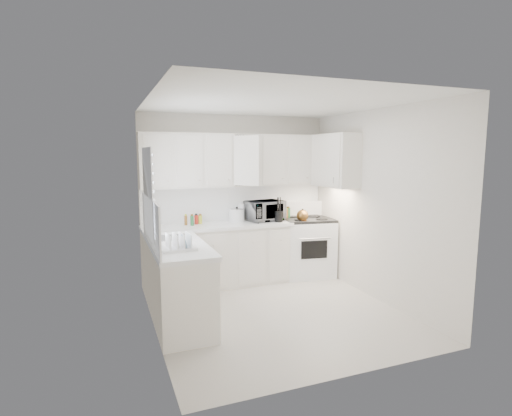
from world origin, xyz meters
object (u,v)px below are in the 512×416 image
dish_rack (178,241)px  tea_kettle (303,215)px  microwave (265,209)px  rice_cooker (237,214)px  stove (307,239)px  utensil_crock (279,209)px

dish_rack → tea_kettle: bearing=26.0°
tea_kettle → dish_rack: bearing=-174.6°
microwave → rice_cooker: bearing=157.3°
stove → tea_kettle: stove is taller
tea_kettle → stove: bearing=17.8°
dish_rack → stove: bearing=27.1°
rice_cooker → dish_rack: bearing=-119.9°
microwave → rice_cooker: (-0.44, 0.08, -0.08)m
stove → microwave: microwave is taller
tea_kettle → microwave: microwave is taller
stove → rice_cooker: stove is taller
stove → utensil_crock: bearing=-159.2°
tea_kettle → dish_rack: 2.50m
rice_cooker → dish_rack: (-1.20, -1.53, -0.01)m
tea_kettle → rice_cooker: size_ratio=1.00×
rice_cooker → utensil_crock: 0.66m
rice_cooker → stove: bearing=0.5°
microwave → utensil_crock: size_ratio=1.42×
microwave → utensil_crock: utensil_crock is taller
utensil_crock → tea_kettle: bearing=-6.0°
tea_kettle → rice_cooker: (-0.99, 0.31, 0.02)m
stove → rice_cooker: 1.26m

